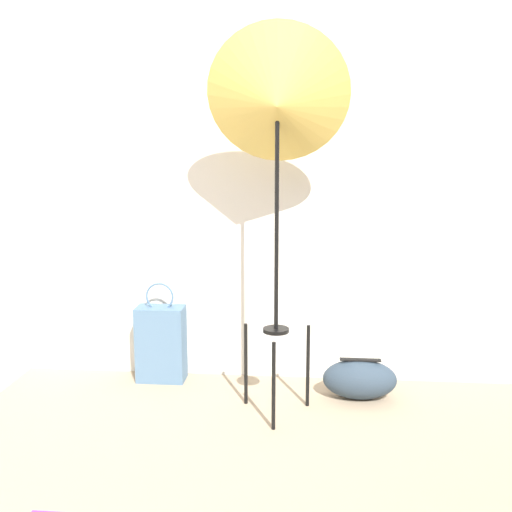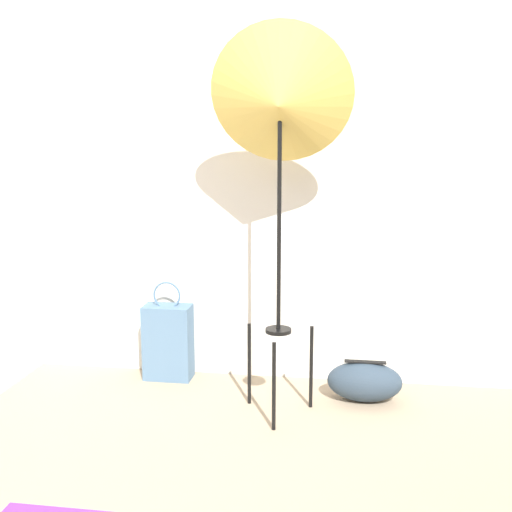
% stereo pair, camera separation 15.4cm
% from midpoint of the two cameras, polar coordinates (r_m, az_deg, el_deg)
% --- Properties ---
extents(wall_back, '(8.00, 0.05, 2.60)m').
position_cam_midpoint_polar(wall_back, '(3.56, -0.09, 8.66)').
color(wall_back, silver).
rests_on(wall_back, ground_plane).
extents(photo_umbrella, '(0.73, 0.45, 2.00)m').
position_cam_midpoint_polar(photo_umbrella, '(3.02, 0.55, 14.32)').
color(photo_umbrella, black).
rests_on(photo_umbrella, ground_plane).
extents(tote_bag, '(0.29, 0.16, 0.61)m').
position_cam_midpoint_polar(tote_bag, '(3.72, -10.22, -8.16)').
color(tote_bag, slate).
rests_on(tote_bag, ground_plane).
extents(duffel_bag, '(0.42, 0.22, 0.23)m').
position_cam_midpoint_polar(duffel_bag, '(3.49, 8.58, -11.54)').
color(duffel_bag, '#2D3D4C').
rests_on(duffel_bag, ground_plane).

